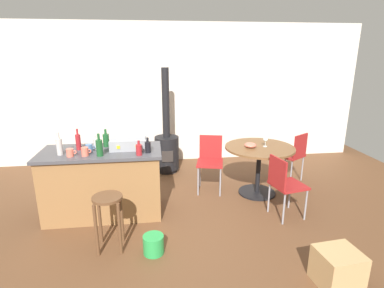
{
  "coord_description": "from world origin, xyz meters",
  "views": [
    {
      "loc": [
        -0.19,
        -3.44,
        2.11
      ],
      "look_at": [
        0.32,
        0.55,
        0.93
      ],
      "focal_mm": 28.6,
      "sensor_mm": 36.0,
      "label": 1
    }
  ],
  "objects_px": {
    "cardboard_box": "(338,268)",
    "plastic_bucket": "(153,244)",
    "bottle_2": "(99,147)",
    "cup_1": "(70,153)",
    "bottle_1": "(139,149)",
    "cup_0": "(85,152)",
    "wood_stove": "(167,147)",
    "folding_chair_far": "(284,182)",
    "kitchen_island": "(104,182)",
    "bottle_4": "(106,140)",
    "bottle_6": "(96,144)",
    "bottle_3": "(59,146)",
    "wooden_stool": "(108,211)",
    "toolbox": "(128,143)",
    "cup_2": "(89,148)",
    "serving_bowl": "(250,145)",
    "dining_table": "(259,158)",
    "wine_glass": "(266,140)",
    "bottle_0": "(148,147)",
    "bottle_5": "(78,142)",
    "folding_chair_near": "(210,159)",
    "folding_chair_left": "(293,153)"
  },
  "relations": [
    {
      "from": "dining_table",
      "to": "folding_chair_near",
      "type": "height_order",
      "value": "folding_chair_near"
    },
    {
      "from": "folding_chair_far",
      "to": "cup_0",
      "type": "height_order",
      "value": "cup_0"
    },
    {
      "from": "bottle_4",
      "to": "bottle_6",
      "type": "bearing_deg",
      "value": -138.35
    },
    {
      "from": "cardboard_box",
      "to": "plastic_bucket",
      "type": "relative_size",
      "value": 1.68
    },
    {
      "from": "cup_2",
      "to": "serving_bowl",
      "type": "xyz_separation_m",
      "value": [
        2.26,
        0.36,
        -0.15
      ]
    },
    {
      "from": "cup_2",
      "to": "serving_bowl",
      "type": "bearing_deg",
      "value": 9.0
    },
    {
      "from": "kitchen_island",
      "to": "bottle_3",
      "type": "relative_size",
      "value": 5.45
    },
    {
      "from": "bottle_1",
      "to": "bottle_0",
      "type": "bearing_deg",
      "value": 39.19
    },
    {
      "from": "bottle_0",
      "to": "plastic_bucket",
      "type": "bearing_deg",
      "value": -87.62
    },
    {
      "from": "cardboard_box",
      "to": "bottle_4",
      "type": "bearing_deg",
      "value": 141.33
    },
    {
      "from": "kitchen_island",
      "to": "wooden_stool",
      "type": "distance_m",
      "value": 0.84
    },
    {
      "from": "wood_stove",
      "to": "bottle_3",
      "type": "relative_size",
      "value": 6.62
    },
    {
      "from": "kitchen_island",
      "to": "bottle_0",
      "type": "height_order",
      "value": "bottle_0"
    },
    {
      "from": "wooden_stool",
      "to": "folding_chair_far",
      "type": "xyz_separation_m",
      "value": [
        2.2,
        0.42,
        0.03
      ]
    },
    {
      "from": "folding_chair_far",
      "to": "wood_stove",
      "type": "height_order",
      "value": "wood_stove"
    },
    {
      "from": "folding_chair_far",
      "to": "cardboard_box",
      "type": "xyz_separation_m",
      "value": [
        0.0,
        -1.27,
        -0.32
      ]
    },
    {
      "from": "bottle_2",
      "to": "wine_glass",
      "type": "xyz_separation_m",
      "value": [
        2.33,
        0.56,
        -0.14
      ]
    },
    {
      "from": "folding_chair_near",
      "to": "cup_1",
      "type": "distance_m",
      "value": 2.09
    },
    {
      "from": "kitchen_island",
      "to": "dining_table",
      "type": "distance_m",
      "value": 2.31
    },
    {
      "from": "folding_chair_far",
      "to": "toolbox",
      "type": "height_order",
      "value": "toolbox"
    },
    {
      "from": "bottle_1",
      "to": "bottle_4",
      "type": "relative_size",
      "value": 0.77
    },
    {
      "from": "dining_table",
      "to": "folding_chair_far",
      "type": "height_order",
      "value": "folding_chair_far"
    },
    {
      "from": "bottle_2",
      "to": "cup_2",
      "type": "relative_size",
      "value": 2.28
    },
    {
      "from": "cup_0",
      "to": "wood_stove",
      "type": "bearing_deg",
      "value": 57.08
    },
    {
      "from": "kitchen_island",
      "to": "cup_1",
      "type": "xyz_separation_m",
      "value": [
        -0.33,
        -0.2,
        0.5
      ]
    },
    {
      "from": "bottle_6",
      "to": "cardboard_box",
      "type": "relative_size",
      "value": 0.49
    },
    {
      "from": "cup_0",
      "to": "bottle_5",
      "type": "bearing_deg",
      "value": 116.39
    },
    {
      "from": "kitchen_island",
      "to": "bottle_3",
      "type": "distance_m",
      "value": 0.74
    },
    {
      "from": "bottle_1",
      "to": "bottle_2",
      "type": "relative_size",
      "value": 0.66
    },
    {
      "from": "folding_chair_left",
      "to": "folding_chair_near",
      "type": "bearing_deg",
      "value": -174.26
    },
    {
      "from": "bottle_2",
      "to": "cup_1",
      "type": "relative_size",
      "value": 2.32
    },
    {
      "from": "folding_chair_near",
      "to": "folding_chair_far",
      "type": "relative_size",
      "value": 1.03
    },
    {
      "from": "kitchen_island",
      "to": "dining_table",
      "type": "relative_size",
      "value": 1.49
    },
    {
      "from": "bottle_0",
      "to": "cardboard_box",
      "type": "relative_size",
      "value": 0.51
    },
    {
      "from": "bottle_5",
      "to": "bottle_6",
      "type": "distance_m",
      "value": 0.22
    },
    {
      "from": "cup_2",
      "to": "bottle_0",
      "type": "bearing_deg",
      "value": -10.23
    },
    {
      "from": "plastic_bucket",
      "to": "bottle_2",
      "type": "bearing_deg",
      "value": 129.36
    },
    {
      "from": "plastic_bucket",
      "to": "bottle_6",
      "type": "bearing_deg",
      "value": 124.2
    },
    {
      "from": "bottle_2",
      "to": "wine_glass",
      "type": "relative_size",
      "value": 1.97
    },
    {
      "from": "bottle_5",
      "to": "cup_1",
      "type": "height_order",
      "value": "bottle_5"
    },
    {
      "from": "cup_0",
      "to": "cup_1",
      "type": "relative_size",
      "value": 1.0
    },
    {
      "from": "toolbox",
      "to": "bottle_4",
      "type": "distance_m",
      "value": 0.34
    },
    {
      "from": "cup_2",
      "to": "bottle_3",
      "type": "bearing_deg",
      "value": -165.75
    },
    {
      "from": "dining_table",
      "to": "bottle_1",
      "type": "xyz_separation_m",
      "value": [
        -1.77,
        -0.59,
        0.39
      ]
    },
    {
      "from": "dining_table",
      "to": "bottle_1",
      "type": "bearing_deg",
      "value": -161.57
    },
    {
      "from": "toolbox",
      "to": "cup_2",
      "type": "xyz_separation_m",
      "value": [
        -0.49,
        -0.06,
        -0.03
      ]
    },
    {
      "from": "toolbox",
      "to": "bottle_2",
      "type": "relative_size",
      "value": 1.66
    },
    {
      "from": "dining_table",
      "to": "cardboard_box",
      "type": "relative_size",
      "value": 2.72
    },
    {
      "from": "wood_stove",
      "to": "bottle_5",
      "type": "height_order",
      "value": "wood_stove"
    },
    {
      "from": "toolbox",
      "to": "wine_glass",
      "type": "distance_m",
      "value": 2.03
    }
  ]
}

